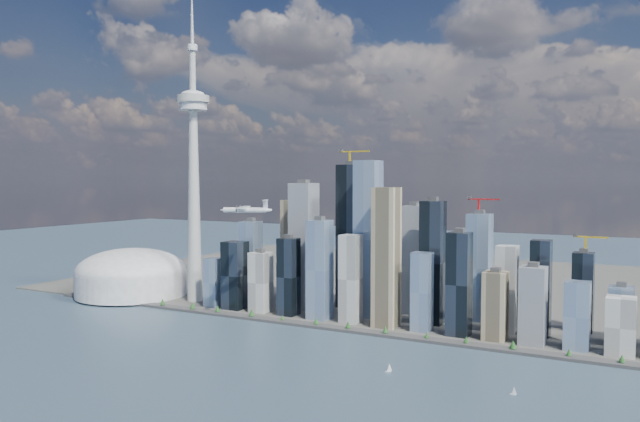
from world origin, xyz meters
The scene contains 10 objects.
ground centered at (0.00, 0.00, 0.00)m, with size 4000.00×4000.00×0.00m, color #384D62.
seawall centered at (0.00, 250.00, 2.00)m, with size 1100.00×22.00×4.00m, color #383838.
land centered at (0.00, 700.00, 1.50)m, with size 1400.00×900.00×3.00m, color #4C4C47.
shoreline_trees centered at (0.00, 250.00, 8.78)m, with size 960.53×7.20×8.80m.
skyscraper_cluster centered at (59.62, 336.82, 81.93)m, with size 736.00×142.00×263.62m.
needle_tower centered at (-300.00, 310.00, 235.84)m, with size 56.00×56.00×550.50m.
dome_stadium centered at (-440.00, 300.00, 39.44)m, with size 200.00×200.00×86.00m.
airplane centered at (-114.84, 201.37, 173.10)m, with size 72.99×65.50×18.67m.
sailboat_west centered at (147.95, 102.46, 3.32)m, with size 7.34×4.17×10.35m.
sailboat_east centered at (286.59, 91.71, 2.96)m, with size 6.62×1.84×9.23m.
Camera 1 is at (404.12, -544.75, 218.01)m, focal length 35.00 mm.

